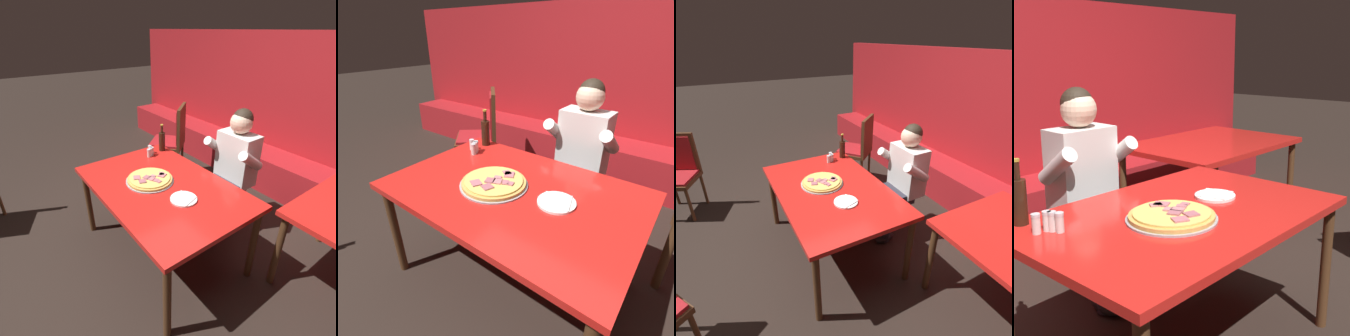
{
  "view_description": "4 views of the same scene",
  "coord_description": "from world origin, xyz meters",
  "views": [
    {
      "loc": [
        1.56,
        -1.07,
        1.92
      ],
      "look_at": [
        0.01,
        0.06,
        0.89
      ],
      "focal_mm": 28.0,
      "sensor_mm": 36.0,
      "label": 1
    },
    {
      "loc": [
        0.78,
        -1.08,
        1.57
      ],
      "look_at": [
        -0.18,
        0.16,
        0.76
      ],
      "focal_mm": 28.0,
      "sensor_mm": 36.0,
      "label": 2
    },
    {
      "loc": [
        1.96,
        -0.86,
        2.05
      ],
      "look_at": [
        -0.25,
        0.27,
        0.78
      ],
      "focal_mm": 28.0,
      "sensor_mm": 36.0,
      "label": 3
    },
    {
      "loc": [
        -1.55,
        -1.37,
        1.48
      ],
      "look_at": [
        0.11,
        0.08,
        0.92
      ],
      "focal_mm": 50.0,
      "sensor_mm": 36.0,
      "label": 4
    }
  ],
  "objects": [
    {
      "name": "ground_plane",
      "position": [
        0.0,
        0.0,
        0.0
      ],
      "size": [
        24.0,
        24.0,
        0.0
      ],
      "primitive_type": "plane",
      "color": "black"
    },
    {
      "name": "booth_wall_panel",
      "position": [
        0.0,
        2.18,
        0.95
      ],
      "size": [
        6.8,
        0.16,
        1.9
      ],
      "primitive_type": "cube",
      "color": "#A3191E",
      "rests_on": "ground_plane"
    },
    {
      "name": "booth_bench",
      "position": [
        0.0,
        1.86,
        0.23
      ],
      "size": [
        6.46,
        0.48,
        0.46
      ],
      "primitive_type": "cube",
      "color": "#A3191E",
      "rests_on": "ground_plane"
    },
    {
      "name": "main_dining_table",
      "position": [
        0.0,
        0.0,
        0.68
      ],
      "size": [
        1.48,
        0.99,
        0.74
      ],
      "color": "#4C2D19",
      "rests_on": "ground_plane"
    },
    {
      "name": "pizza",
      "position": [
        -0.11,
        -0.05,
        0.76
      ],
      "size": [
        0.41,
        0.41,
        0.05
      ],
      "color": "#9E9EA3",
      "rests_on": "main_dining_table"
    },
    {
      "name": "plate_white_paper",
      "position": [
        0.28,
        0.01,
        0.75
      ],
      "size": [
        0.21,
        0.21,
        0.02
      ],
      "color": "white",
      "rests_on": "main_dining_table"
    },
    {
      "name": "beer_bottle",
      "position": [
        -0.58,
        0.41,
        0.85
      ],
      "size": [
        0.07,
        0.07,
        0.29
      ],
      "color": "black",
      "rests_on": "main_dining_table"
    },
    {
      "name": "shaker_black_pepper",
      "position": [
        -0.6,
        0.27,
        0.78
      ],
      "size": [
        0.04,
        0.04,
        0.09
      ],
      "color": "silver",
      "rests_on": "main_dining_table"
    },
    {
      "name": "shaker_red_pepper_flakes",
      "position": [
        -0.55,
        0.26,
        0.78
      ],
      "size": [
        0.04,
        0.04,
        0.09
      ],
      "color": "silver",
      "rests_on": "main_dining_table"
    },
    {
      "name": "shaker_oregano",
      "position": [
        -0.54,
        0.24,
        0.78
      ],
      "size": [
        0.04,
        0.04,
        0.09
      ],
      "color": "silver",
      "rests_on": "main_dining_table"
    },
    {
      "name": "shaker_parmesan",
      "position": [
        -0.52,
        0.21,
        0.78
      ],
      "size": [
        0.04,
        0.04,
        0.09
      ],
      "color": "silver",
      "rests_on": "main_dining_table"
    },
    {
      "name": "diner_seated_blue_shirt",
      "position": [
        0.08,
        0.77,
        0.71
      ],
      "size": [
        0.53,
        0.53,
        1.27
      ],
      "color": "black",
      "rests_on": "ground_plane"
    },
    {
      "name": "dining_chair_by_booth",
      "position": [
        -1.51,
        -1.39,
        0.58
      ],
      "size": [
        0.58,
        0.58,
        1.0
      ],
      "color": "#4C2D19",
      "rests_on": "ground_plane"
    },
    {
      "name": "dining_chair_near_left",
      "position": [
        -1.11,
        0.96,
        0.6
      ],
      "size": [
        0.62,
        0.62,
        1.04
      ],
      "color": "#4C2D19",
      "rests_on": "ground_plane"
    }
  ]
}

